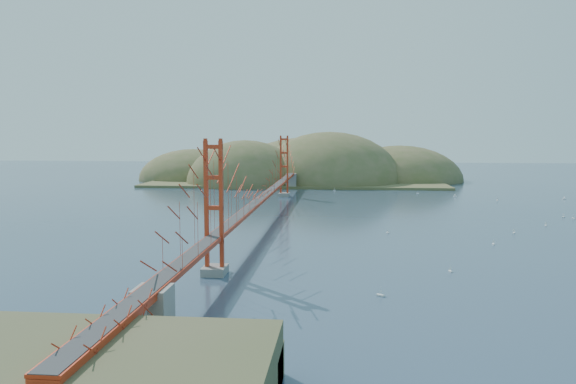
# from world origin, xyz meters

# --- Properties ---
(ground) EXTENTS (320.00, 320.00, 0.00)m
(ground) POSITION_xyz_m (0.00, 0.00, 0.00)
(ground) COLOR #2D425B
(ground) RESTS_ON ground
(bridge) EXTENTS (2.20, 94.40, 12.00)m
(bridge) POSITION_xyz_m (0.00, 0.18, 7.01)
(bridge) COLOR gray
(bridge) RESTS_ON ground
(approach_viaduct) EXTENTS (1.40, 12.00, 3.38)m
(approach_viaduct) POSITION_xyz_m (0.00, -51.91, 2.55)
(approach_viaduct) COLOR #B32C13
(approach_viaduct) RESTS_ON ground
(promontory) EXTENTS (9.00, 6.00, 0.24)m
(promontory) POSITION_xyz_m (0.00, -48.50, 0.12)
(promontory) COLOR #59544C
(promontory) RESTS_ON ground
(fort) EXTENTS (3.70, 2.30, 1.75)m
(fort) POSITION_xyz_m (0.40, -47.80, 0.67)
(fort) COLOR maroon
(fort) RESTS_ON ground
(far_headlands) EXTENTS (84.00, 58.00, 25.00)m
(far_headlands) POSITION_xyz_m (2.21, 68.52, 0.00)
(far_headlands) COLOR olive
(far_headlands) RESTS_ON ground
(sailboat_1) EXTENTS (0.52, 0.52, 0.55)m
(sailboat_1) POSITION_xyz_m (16.56, -8.30, 0.13)
(sailboat_1) COLOR white
(sailboat_1) RESTS_ON ground
(sailboat_12) EXTENTS (0.53, 0.48, 0.60)m
(sailboat_12) POSITION_xyz_m (9.50, 42.00, 0.14)
(sailboat_12) COLOR white
(sailboat_12) RESTS_ON ground
(sailboat_4) EXTENTS (0.66, 0.66, 0.70)m
(sailboat_4) POSITION_xyz_m (43.01, 7.10, 0.15)
(sailboat_4) COLOR white
(sailboat_4) RESTS_ON ground
(sailboat_14) EXTENTS (0.61, 0.61, 0.67)m
(sailboat_14) POSITION_xyz_m (31.80, -7.17, 0.15)
(sailboat_14) COLOR white
(sailboat_14) RESTS_ON ground
(sailboat_9) EXTENTS (0.49, 0.56, 0.64)m
(sailboat_9) POSITION_xyz_m (37.76, -0.88, 0.15)
(sailboat_9) COLOR white
(sailboat_9) RESTS_ON ground
(sailboat_10) EXTENTS (0.51, 0.53, 0.60)m
(sailboat_10) POSITION_xyz_m (20.47, -27.22, 0.14)
(sailboat_10) COLOR white
(sailboat_10) RESTS_ON ground
(sailboat_6) EXTENTS (0.68, 0.68, 0.74)m
(sailboat_6) POSITION_xyz_m (13.83, -35.27, 0.16)
(sailboat_6) COLOR white
(sailboat_6) RESTS_ON ground
(sailboat_8) EXTENTS (0.61, 0.58, 0.69)m
(sailboat_8) POSITION_xyz_m (32.68, 32.79, 0.15)
(sailboat_8) COLOR white
(sailboat_8) RESTS_ON ground
(sailboat_0) EXTENTS (0.43, 0.52, 0.62)m
(sailboat_0) POSITION_xyz_m (27.53, -14.32, 0.14)
(sailboat_0) COLOR white
(sailboat_0) RESTS_ON ground
(sailboat_11) EXTENTS (0.58, 0.58, 0.65)m
(sailboat_11) POSITION_xyz_m (44.01, 6.10, 0.15)
(sailboat_11) COLOR white
(sailboat_11) RESTS_ON ground
(sailboat_7) EXTENTS (0.57, 0.53, 0.64)m
(sailboat_7) POSITION_xyz_m (26.33, 37.88, 0.15)
(sailboat_7) COLOR white
(sailboat_7) RESTS_ON ground
(sailboat_17) EXTENTS (0.63, 0.56, 0.71)m
(sailboat_17) POSITION_xyz_m (51.81, 30.05, 0.16)
(sailboat_17) COLOR white
(sailboat_17) RESTS_ON ground
(sailboat_15) EXTENTS (0.46, 0.58, 0.68)m
(sailboat_15) POSITION_xyz_m (39.12, 27.19, 0.15)
(sailboat_15) COLOR white
(sailboat_15) RESTS_ON ground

